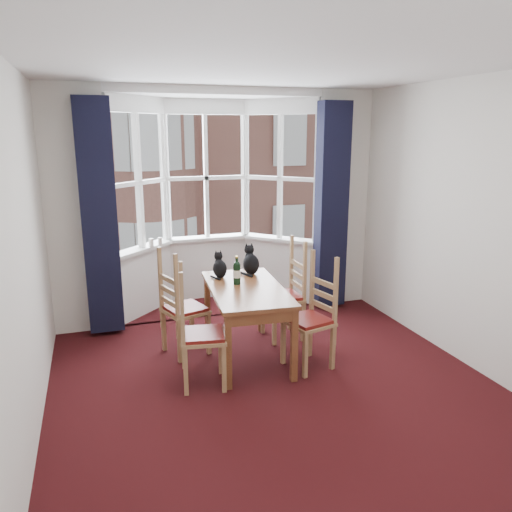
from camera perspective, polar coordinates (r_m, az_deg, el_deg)
name	(u,v)px	position (r m, az deg, el deg)	size (l,w,h in m)	color
floor	(286,401)	(4.55, 3.40, -16.17)	(4.50, 4.50, 0.00)	black
ceiling	(291,60)	(3.96, 4.03, 21.45)	(4.50, 4.50, 0.00)	white
wall_left	(17,265)	(3.79, -25.66, -0.92)	(4.50, 4.50, 0.00)	silver
wall_right	(489,230)	(5.11, 25.04, 2.72)	(4.50, 4.50, 0.00)	silver
wall_near	(502,366)	(2.21, 26.26, -11.22)	(4.00, 4.00, 0.00)	silver
wall_back_pier_left	(77,213)	(5.96, -19.75, 4.68)	(0.70, 0.12, 2.80)	silver
wall_back_pier_right	(341,200)	(6.73, 9.70, 6.29)	(0.70, 0.12, 2.80)	silver
bay_window	(211,201)	(6.62, -5.21, 6.31)	(2.76, 0.94, 2.80)	white
curtain_left	(99,219)	(5.79, -17.47, 4.10)	(0.38, 0.22, 2.60)	black
curtain_right	(331,207)	(6.47, 8.61, 5.58)	(0.38, 0.22, 2.60)	black
dining_table	(246,296)	(5.09, -1.12, -4.63)	(0.82, 1.40, 0.76)	brown
chair_left_near	(193,337)	(4.62, -7.20, -9.18)	(0.46, 0.48, 0.92)	#A17A4E
chair_left_far	(177,312)	(5.25, -8.98, -6.33)	(0.51, 0.52, 0.92)	#A17A4E
chair_right_near	(316,320)	(5.01, 6.82, -7.27)	(0.49, 0.51, 0.92)	#A17A4E
chair_right_far	(290,297)	(5.66, 3.92, -4.66)	(0.41, 0.43, 0.92)	#A17A4E
cat_left	(220,267)	(5.39, -4.17, -1.28)	(0.16, 0.22, 0.29)	black
cat_right	(251,262)	(5.50, -0.60, -0.72)	(0.18, 0.26, 0.34)	black
wine_bottle	(237,272)	(5.12, -2.20, -1.83)	(0.08, 0.08, 0.30)	black
candle_tall	(151,243)	(6.43, -11.88, 1.50)	(0.06, 0.06, 0.10)	white
candle_short	(160,242)	(6.47, -10.91, 1.63)	(0.06, 0.06, 0.10)	white
street	(119,251)	(36.87, -15.39, 0.60)	(80.00, 80.00, 0.00)	#333335
tenement_building	(135,152)	(17.73, -13.66, 11.48)	(18.40, 7.80, 15.20)	#92594B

